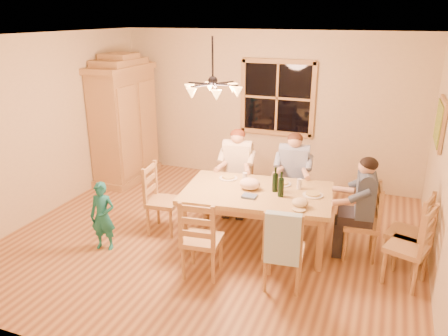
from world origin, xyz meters
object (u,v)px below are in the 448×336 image
at_px(chair_end_right, 359,234).
at_px(dining_table, 257,198).
at_px(adult_slate_man, 364,195).
at_px(chair_end_left, 164,211).
at_px(adult_plaid_man, 294,165).
at_px(child, 103,216).
at_px(wine_bottle_a, 275,179).
at_px(chair_spare_front, 405,259).
at_px(chair_far_right, 292,199).
at_px(chair_near_left, 202,251).
at_px(chair_far_left, 237,193).
at_px(chair_spare_back, 405,245).
at_px(adult_woman, 237,161).
at_px(chandelier, 213,88).
at_px(wine_bottle_b, 281,184).
at_px(chair_near_right, 283,262).
at_px(armoire, 125,123).

bearing_deg(chair_end_right, dining_table, 90.00).
bearing_deg(adult_slate_man, chair_end_left, 90.00).
bearing_deg(dining_table, chair_end_right, 6.46).
relative_size(adult_plaid_man, child, 0.94).
height_order(wine_bottle_a, chair_spare_front, wine_bottle_a).
distance_m(chair_far_right, chair_near_left, 2.00).
height_order(chair_far_left, chair_far_right, same).
height_order(adult_plaid_man, chair_spare_back, adult_plaid_man).
xyz_separation_m(chair_end_right, adult_woman, (-1.90, 0.70, 0.54)).
height_order(chandelier, wine_bottle_b, chandelier).
height_order(chair_far_right, chair_spare_back, same).
distance_m(chandelier, adult_slate_man, 2.29).
bearing_deg(adult_woman, chair_far_right, -180.00).
relative_size(chair_near_right, chair_end_left, 1.00).
bearing_deg(adult_woman, adult_slate_man, 153.43).
xyz_separation_m(chandelier, chair_near_right, (1.16, -0.76, -1.77)).
xyz_separation_m(chair_near_right, wine_bottle_a, (-0.36, 0.92, 0.62)).
xyz_separation_m(chair_far_left, chair_far_right, (0.85, 0.10, 0.00)).
height_order(chair_end_right, adult_woman, adult_woman).
distance_m(dining_table, wine_bottle_a, 0.35).
xyz_separation_m(chair_end_right, adult_slate_man, (-0.00, 0.00, 0.54)).
relative_size(chair_end_left, adult_slate_man, 1.13).
height_order(chair_far_right, adult_plaid_man, adult_plaid_man).
bearing_deg(wine_bottle_b, chair_far_right, 93.42).
xyz_separation_m(chair_end_left, adult_slate_man, (2.65, 0.30, 0.54)).
relative_size(chair_near_left, chair_spare_back, 1.00).
bearing_deg(chair_spare_back, adult_woman, 88.96).
distance_m(chair_near_right, child, 2.41).
relative_size(chandelier, child, 0.83).
bearing_deg(chair_far_right, adult_plaid_man, 56.98).
distance_m(adult_slate_man, chair_spare_back, 0.77).
height_order(wine_bottle_a, wine_bottle_b, same).
distance_m(chair_far_left, chair_end_right, 2.02).
height_order(chair_far_left, chair_end_left, same).
height_order(chair_end_right, chair_spare_front, same).
relative_size(armoire, adult_woman, 2.63).
bearing_deg(chair_near_right, chair_end_right, 46.74).
bearing_deg(chair_far_left, child, 47.38).
bearing_deg(wine_bottle_a, chair_far_left, 135.69).
xyz_separation_m(wine_bottle_b, chair_spare_back, (1.54, 0.13, -0.62)).
distance_m(chair_far_left, chair_end_left, 1.24).
distance_m(chair_end_left, child, 0.89).
height_order(chair_near_left, child, chair_near_left).
height_order(armoire, wine_bottle_a, armoire).
distance_m(chair_near_left, child, 1.46).
bearing_deg(adult_woman, adult_plaid_man, -180.00).
bearing_deg(chair_end_left, chair_near_right, 63.43).
xyz_separation_m(chair_end_right, wine_bottle_a, (-1.11, -0.08, 0.62)).
distance_m(chair_end_right, adult_slate_man, 0.54).
xyz_separation_m(chandelier, chair_far_right, (0.85, 1.02, -1.77)).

